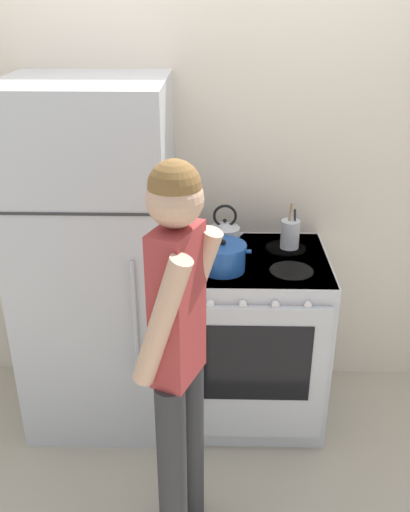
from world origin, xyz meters
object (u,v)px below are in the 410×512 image
(utensil_jar, at_px, (290,234))
(dutch_oven_pot, at_px, (223,257))
(tea_kettle, at_px, (225,234))
(stove_range, at_px, (252,337))
(refrigerator, at_px, (98,263))
(person, at_px, (178,346))

(utensil_jar, bearing_deg, dutch_oven_pot, -142.32)
(dutch_oven_pot, height_order, tea_kettle, tea_kettle)
(stove_range, height_order, dutch_oven_pot, dutch_oven_pot)
(stove_range, bearing_deg, refrigerator, 178.97)
(dutch_oven_pot, bearing_deg, refrigerator, 169.30)
(refrigerator, relative_size, person, 1.08)
(tea_kettle, distance_m, person, 0.96)
(stove_range, height_order, utensil_jar, utensil_jar)
(refrigerator, distance_m, tea_kettle, 0.67)
(refrigerator, relative_size, stove_range, 1.94)
(refrigerator, bearing_deg, utensil_jar, 8.75)
(refrigerator, relative_size, utensil_jar, 7.47)
(dutch_oven_pot, xyz_separation_m, tea_kettle, (0.01, 0.26, 0.01))
(refrigerator, distance_m, person, 0.92)
(refrigerator, xyz_separation_m, utensil_jar, (0.98, 0.15, 0.11))
(refrigerator, xyz_separation_m, tea_kettle, (0.64, 0.14, 0.10))
(tea_kettle, bearing_deg, refrigerator, -167.36)
(dutch_oven_pot, height_order, utensil_jar, utensil_jar)
(dutch_oven_pot, distance_m, utensil_jar, 0.44)
(dutch_oven_pot, relative_size, utensil_jar, 1.12)
(stove_range, xyz_separation_m, utensil_jar, (0.18, 0.17, 0.53))
(dutch_oven_pot, xyz_separation_m, utensil_jar, (0.35, 0.27, 0.01))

